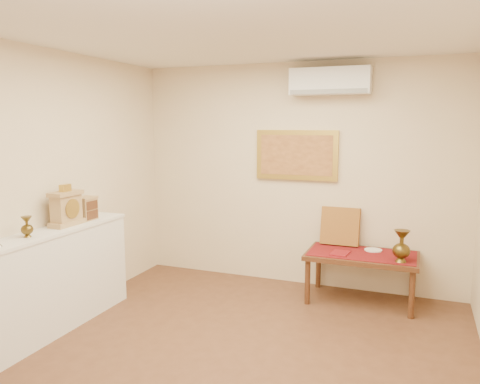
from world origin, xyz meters
The scene contains 16 objects.
floor centered at (0.00, 0.00, 0.00)m, with size 4.50×4.50×0.00m, color brown.
ceiling centered at (0.00, 0.00, 2.70)m, with size 4.50×4.50×0.00m, color silver.
wall_back centered at (0.00, 2.25, 1.35)m, with size 4.00×0.02×2.70m, color beige.
wall_left centered at (-2.00, 0.00, 1.35)m, with size 0.02×4.50×2.70m, color beige.
brass_urn_small centered at (-1.81, -0.20, 1.10)m, with size 0.11×0.11×0.24m, color brown, non-canonical shape.
table_cloth centered at (0.85, 1.88, 0.55)m, with size 1.14×0.59×0.01m, color maroon.
brass_urn_tall centered at (1.26, 1.69, 0.76)m, with size 0.18×0.18×0.41m, color brown, non-canonical shape.
plate centered at (0.95, 2.03, 0.56)m, with size 0.19×0.19×0.01m, color white.
menu centered at (0.63, 1.77, 0.56)m, with size 0.18×0.25×0.01m, color maroon.
cushion centered at (0.56, 2.16, 0.78)m, with size 0.44×0.10×0.44m, color maroon.
display_ledge centered at (-1.82, 0.00, 0.49)m, with size 0.37×2.02×0.98m.
mantel_clock centered at (-1.82, 0.31, 1.15)m, with size 0.17×0.36×0.41m.
wooden_chest centered at (-1.82, 0.59, 1.10)m, with size 0.16×0.21×0.24m.
low_table centered at (0.85, 1.88, 0.48)m, with size 1.20×0.70×0.55m.
painting centered at (0.00, 2.22, 1.60)m, with size 1.00×0.06×0.60m.
ac_unit centered at (0.40, 2.12, 2.45)m, with size 0.90×0.25×0.30m.
Camera 1 is at (1.41, -3.29, 1.98)m, focal length 35.00 mm.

